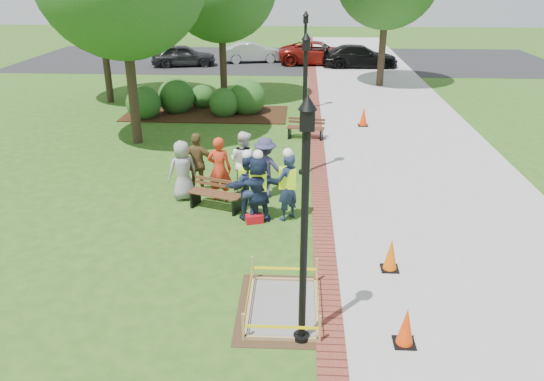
# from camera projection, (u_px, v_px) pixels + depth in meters

# --- Properties ---
(ground) EXTENTS (100.00, 100.00, 0.00)m
(ground) POSITION_uv_depth(u_px,v_px,m) (247.00, 251.00, 11.96)
(ground) COLOR #285116
(ground) RESTS_ON ground
(sidewalk) EXTENTS (6.00, 60.00, 0.02)m
(sidewalk) POSITION_uv_depth(u_px,v_px,m) (399.00, 130.00, 20.89)
(sidewalk) COLOR #9E9E99
(sidewalk) RESTS_ON ground
(brick_edging) EXTENTS (0.50, 60.00, 0.03)m
(brick_edging) POSITION_uv_depth(u_px,v_px,m) (316.00, 128.00, 21.06)
(brick_edging) COLOR maroon
(brick_edging) RESTS_ON ground
(mulch_bed) EXTENTS (7.00, 3.00, 0.05)m
(mulch_bed) POSITION_uv_depth(u_px,v_px,m) (206.00, 114.00, 23.15)
(mulch_bed) COLOR #381E0F
(mulch_bed) RESTS_ON ground
(parking_lot) EXTENTS (36.00, 12.00, 0.01)m
(parking_lot) POSITION_uv_depth(u_px,v_px,m) (286.00, 60.00, 36.80)
(parking_lot) COLOR black
(parking_lot) RESTS_ON ground
(wet_concrete_pad) EXTENTS (1.72, 2.31, 0.55)m
(wet_concrete_pad) POSITION_uv_depth(u_px,v_px,m) (283.00, 298.00, 9.86)
(wet_concrete_pad) COLOR #47331E
(wet_concrete_pad) RESTS_ON ground
(bench_near) EXTENTS (1.50, 0.92, 0.77)m
(bench_near) POSITION_uv_depth(u_px,v_px,m) (216.00, 200.00, 13.98)
(bench_near) COLOR brown
(bench_near) RESTS_ON ground
(bench_far) EXTENTS (1.44, 0.69, 0.75)m
(bench_far) POSITION_uv_depth(u_px,v_px,m) (305.00, 133.00, 19.74)
(bench_far) COLOR #4C281A
(bench_far) RESTS_ON ground
(cone_front) EXTENTS (0.37, 0.37, 0.73)m
(cone_front) POSITION_uv_depth(u_px,v_px,m) (406.00, 327.00, 8.87)
(cone_front) COLOR black
(cone_front) RESTS_ON ground
(cone_back) EXTENTS (0.37, 0.37, 0.73)m
(cone_back) POSITION_uv_depth(u_px,v_px,m) (391.00, 255.00, 11.09)
(cone_back) COLOR black
(cone_back) RESTS_ON ground
(cone_far) EXTENTS (0.39, 0.39, 0.77)m
(cone_far) POSITION_uv_depth(u_px,v_px,m) (363.00, 117.00, 21.26)
(cone_far) COLOR black
(cone_far) RESTS_ON ground
(toolbox) EXTENTS (0.48, 0.36, 0.21)m
(toolbox) POSITION_uv_depth(u_px,v_px,m) (254.00, 219.00, 13.26)
(toolbox) COLOR #B30D17
(toolbox) RESTS_ON ground
(lamp_near) EXTENTS (0.28, 0.28, 4.26)m
(lamp_near) POSITION_uv_depth(u_px,v_px,m) (305.00, 209.00, 8.17)
(lamp_near) COLOR black
(lamp_near) RESTS_ON ground
(lamp_mid) EXTENTS (0.28, 0.28, 4.26)m
(lamp_mid) POSITION_uv_depth(u_px,v_px,m) (305.00, 94.00, 15.53)
(lamp_mid) COLOR black
(lamp_mid) RESTS_ON ground
(lamp_far) EXTENTS (0.28, 0.28, 4.26)m
(lamp_far) POSITION_uv_depth(u_px,v_px,m) (305.00, 54.00, 22.89)
(lamp_far) COLOR black
(lamp_far) RESTS_ON ground
(shrub_a) EXTENTS (1.46, 1.46, 1.46)m
(shrub_a) POSITION_uv_depth(u_px,v_px,m) (145.00, 118.00, 22.60)
(shrub_a) COLOR #154B19
(shrub_a) RESTS_ON ground
(shrub_b) EXTENTS (1.60, 1.60, 1.60)m
(shrub_b) POSITION_uv_depth(u_px,v_px,m) (177.00, 112.00, 23.54)
(shrub_b) COLOR #154B19
(shrub_b) RESTS_ON ground
(shrub_c) EXTENTS (1.29, 1.29, 1.29)m
(shrub_c) POSITION_uv_depth(u_px,v_px,m) (225.00, 116.00, 22.93)
(shrub_c) COLOR #154B19
(shrub_c) RESTS_ON ground
(shrub_d) EXTENTS (1.60, 1.60, 1.60)m
(shrub_d) POSITION_uv_depth(u_px,v_px,m) (247.00, 113.00, 23.33)
(shrub_d) COLOR #154B19
(shrub_d) RESTS_ON ground
(shrub_e) EXTENTS (1.12, 1.12, 1.12)m
(shrub_e) POSITION_uv_depth(u_px,v_px,m) (203.00, 107.00, 24.28)
(shrub_e) COLOR #154B19
(shrub_e) RESTS_ON ground
(casual_person_a) EXTENTS (0.63, 0.56, 1.65)m
(casual_person_a) POSITION_uv_depth(u_px,v_px,m) (183.00, 170.00, 14.39)
(casual_person_a) COLOR gray
(casual_person_a) RESTS_ON ground
(casual_person_b) EXTENTS (0.61, 0.42, 1.80)m
(casual_person_b) POSITION_uv_depth(u_px,v_px,m) (219.00, 169.00, 14.27)
(casual_person_b) COLOR red
(casual_person_b) RESTS_ON ground
(casual_person_c) EXTENTS (0.67, 0.59, 1.76)m
(casual_person_c) POSITION_uv_depth(u_px,v_px,m) (244.00, 162.00, 14.86)
(casual_person_c) COLOR white
(casual_person_c) RESTS_ON ground
(casual_person_d) EXTENTS (0.59, 0.41, 1.76)m
(casual_person_d) POSITION_uv_depth(u_px,v_px,m) (198.00, 164.00, 14.72)
(casual_person_d) COLOR brown
(casual_person_d) RESTS_ON ground
(casual_person_e) EXTENTS (0.60, 0.44, 1.70)m
(casual_person_e) POSITION_uv_depth(u_px,v_px,m) (265.00, 168.00, 14.52)
(casual_person_e) COLOR #343054
(casual_person_e) RESTS_ON ground
(hivis_worker_a) EXTENTS (0.63, 0.49, 1.88)m
(hivis_worker_a) POSITION_uv_depth(u_px,v_px,m) (258.00, 186.00, 13.06)
(hivis_worker_a) COLOR #171E3D
(hivis_worker_a) RESTS_ON ground
(hivis_worker_b) EXTENTS (0.64, 0.65, 1.89)m
(hivis_worker_b) POSITION_uv_depth(u_px,v_px,m) (287.00, 185.00, 13.15)
(hivis_worker_b) COLOR #16213B
(hivis_worker_b) RESTS_ON ground
(hivis_worker_c) EXTENTS (0.55, 0.37, 1.83)m
(hivis_worker_c) POSITION_uv_depth(u_px,v_px,m) (248.00, 185.00, 13.20)
(hivis_worker_c) COLOR #192141
(hivis_worker_c) RESTS_ON ground
(parked_car_a) EXTENTS (2.96, 4.97, 1.51)m
(parked_car_a) POSITION_uv_depth(u_px,v_px,m) (184.00, 66.00, 34.44)
(parked_car_a) COLOR #262629
(parked_car_a) RESTS_ON ground
(parked_car_b) EXTENTS (2.74, 4.62, 1.41)m
(parked_car_b) POSITION_uv_depth(u_px,v_px,m) (253.00, 62.00, 35.86)
(parked_car_b) COLOR #ACADB1
(parked_car_b) RESTS_ON ground
(parked_car_c) EXTENTS (2.24, 4.94, 1.59)m
(parked_car_c) POSITION_uv_depth(u_px,v_px,m) (318.00, 64.00, 35.10)
(parked_car_c) COLOR maroon
(parked_car_c) RESTS_ON ground
(parked_car_d) EXTENTS (2.17, 4.71, 1.52)m
(parked_car_d) POSITION_uv_depth(u_px,v_px,m) (359.00, 67.00, 34.03)
(parked_car_d) COLOR black
(parked_car_d) RESTS_ON ground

